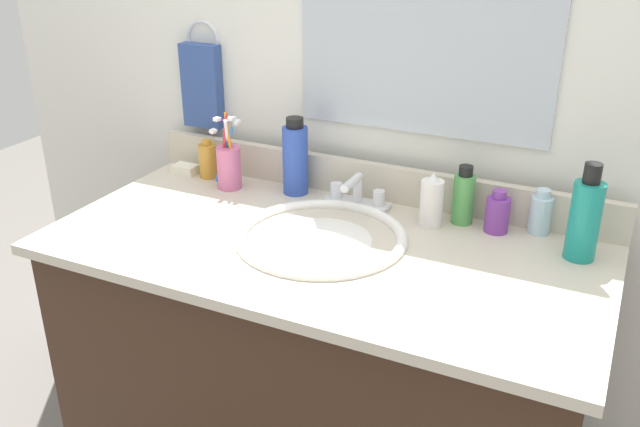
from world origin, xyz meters
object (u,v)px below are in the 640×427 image
Objects in this scene: soap_bar at (185,169)px; bottle_lotion_white at (432,202)px; bottle_cream_purple at (497,213)px; bottle_oil_amber at (208,160)px; bottle_toner_green at (464,197)px; faucet at (356,196)px; bottle_gel_clear at (541,213)px; bottle_shampoo_blue at (295,158)px; bottle_mouthwash_teal at (585,218)px; hand_towel at (202,86)px; cup_pink at (229,165)px.

bottle_lotion_white is at bearing -2.29° from soap_bar.
bottle_lotion_white reaches higher than bottle_cream_purple.
bottle_toner_green is (0.68, 0.01, 0.02)m from bottle_oil_amber.
bottle_gel_clear reaches higher than faucet.
bottle_shampoo_blue is (-0.42, -0.01, 0.03)m from bottle_toner_green.
bottle_oil_amber is 0.82× the size of bottle_lotion_white.
bottle_lotion_white reaches higher than faucet.
bottle_toner_green is 2.12× the size of soap_bar.
bottle_shampoo_blue is (-0.68, 0.06, 0.00)m from bottle_mouthwash_teal.
bottle_oil_amber is 0.53× the size of bottle_shampoo_blue.
faucet is 0.42m from bottle_gel_clear.
bottle_toner_green is (-0.26, 0.06, -0.03)m from bottle_mouthwash_teal.
faucet is 1.18× the size of bottle_toner_green.
faucet is 2.50× the size of soap_bar.
hand_towel reaches higher than cup_pink.
hand_towel is at bearing 177.11° from bottle_gel_clear.
bottle_shampoo_blue is at bearing 179.42° from bottle_cream_purple.
bottle_toner_green reaches higher than bottle_cream_purple.
hand_towel is 1.11× the size of cup_pink.
bottle_mouthwash_teal is at bearing -7.42° from hand_towel.
cup_pink is (-0.17, -0.04, -0.03)m from bottle_shampoo_blue.
bottle_mouthwash_teal is 0.32m from bottle_lotion_white.
bottle_toner_green is (-0.17, -0.02, 0.02)m from bottle_gel_clear.
hand_towel is 3.44× the size of soap_bar.
bottle_gel_clear is at bearing 6.92° from bottle_toner_green.
hand_towel is 1.07× the size of bottle_mouthwash_teal.
bottle_lotion_white is 0.93× the size of bottle_toner_green.
bottle_shampoo_blue reaches higher than bottle_lotion_white.
bottle_oil_amber is (-0.43, 0.01, 0.02)m from faucet.
bottle_cream_purple is 0.49× the size of cup_pink.
bottle_oil_amber is at bearing 5.49° from soap_bar.
bottle_oil_amber is 0.26m from bottle_shampoo_blue.
bottle_oil_amber is at bearing -179.03° from bottle_toner_green.
bottle_oil_amber reaches higher than faucet.
bottle_toner_green is at bearing -5.12° from hand_towel.
bottle_cream_purple is at bearing 3.35° from cup_pink.
cup_pink is (0.15, -0.12, -0.16)m from hand_towel.
bottle_lotion_white is at bearing 0.61° from cup_pink.
faucet is at bearing -0.42° from soap_bar.
bottle_toner_green is 0.59m from cup_pink.
cup_pink is (-0.75, -0.07, 0.02)m from bottle_gel_clear.
bottle_cream_purple is 0.67m from cup_pink.
cup_pink is at bearing -179.39° from bottle_lotion_white.
soap_bar is at bearing -99.15° from hand_towel.
bottle_gel_clear is at bearing 5.43° from cup_pink.
bottle_cream_purple is 0.14m from bottle_lotion_white.
bottle_lotion_white is 0.08m from bottle_toner_green.
bottle_mouthwash_teal is at bearing -41.72° from bottle_gel_clear.
bottle_oil_amber is at bearing 179.93° from bottle_cream_purple.
bottle_toner_green is 0.69× the size of cup_pink.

